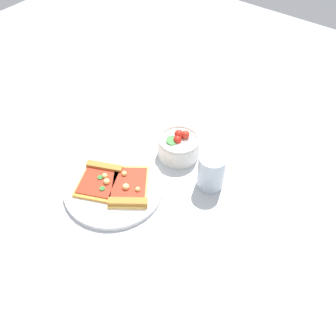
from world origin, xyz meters
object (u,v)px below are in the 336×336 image
object	(u,v)px
pizza_slice_near	(130,188)
pizza_slice_far	(100,178)
plate	(114,188)
salad_bowl	(179,146)
soda_glass	(211,172)

from	to	relation	value
pizza_slice_near	pizza_slice_far	xyz separation A→B (m)	(0.02, -0.09, -0.00)
plate	salad_bowl	bearing A→B (deg)	163.97
salad_bowl	soda_glass	world-z (taller)	soda_glass
pizza_slice_far	soda_glass	world-z (taller)	soda_glass
pizza_slice_far	soda_glass	bearing A→B (deg)	126.92
pizza_slice_near	pizza_slice_far	distance (m)	0.09
pizza_slice_far	salad_bowl	world-z (taller)	salad_bowl
salad_bowl	soda_glass	size ratio (longest dim) A/B	1.15
plate	pizza_slice_far	xyz separation A→B (m)	(0.01, -0.04, 0.01)
pizza_slice_near	soda_glass	world-z (taller)	soda_glass
salad_bowl	soda_glass	bearing A→B (deg)	73.31
plate	pizza_slice_far	distance (m)	0.04
plate	pizza_slice_near	xyz separation A→B (m)	(-0.02, 0.04, 0.01)
pizza_slice_near	salad_bowl	world-z (taller)	salad_bowl
pizza_slice_near	salad_bowl	size ratio (longest dim) A/B	1.46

